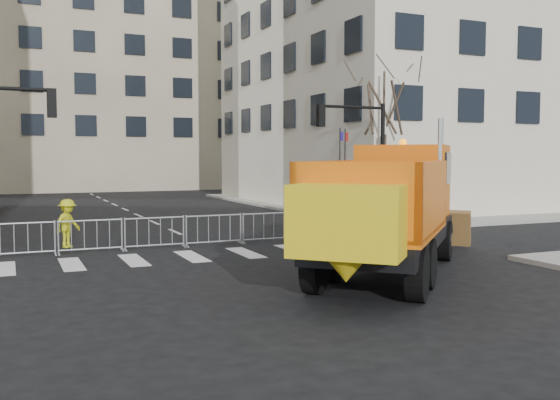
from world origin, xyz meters
name	(u,v)px	position (x,y,z in m)	size (l,w,h in m)	color
ground	(298,287)	(0.00, 0.00, 0.00)	(120.00, 120.00, 0.00)	black
sidewalk_back	(199,240)	(0.00, 8.50, 0.07)	(64.00, 5.00, 0.15)	gray
building_far	(74,67)	(0.00, 52.00, 12.00)	(30.00, 18.00, 24.00)	gray
traffic_light_right	(382,167)	(8.50, 9.50, 2.70)	(0.18, 0.18, 5.40)	black
crowd_barriers	(185,231)	(-0.75, 7.60, 0.55)	(12.60, 0.60, 1.10)	#9EA0A5
street_tree	(384,143)	(9.20, 10.50, 3.75)	(3.00, 3.00, 7.50)	#382B21
plow_truck	(387,206)	(2.68, 0.26, 1.86)	(9.54, 9.73, 4.18)	black
cop_a	(416,222)	(5.74, 3.22, 1.02)	(0.75, 0.49, 2.05)	black
cop_b	(416,221)	(7.00, 4.99, 0.82)	(0.80, 0.62, 1.64)	black
cop_c	(386,222)	(5.98, 5.31, 0.81)	(0.95, 0.39, 1.61)	black
worker	(68,223)	(-4.57, 7.99, 0.95)	(1.03, 0.59, 1.59)	#CBCD18
newspaper_box	(391,217)	(7.80, 7.70, 0.70)	(0.45, 0.40, 1.10)	#B1240D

